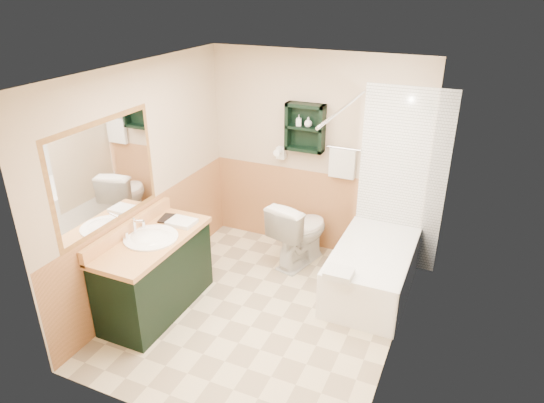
{
  "coord_description": "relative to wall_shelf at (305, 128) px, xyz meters",
  "views": [
    {
      "loc": [
        1.72,
        -3.63,
        3.09
      ],
      "look_at": [
        0.02,
        0.2,
        1.16
      ],
      "focal_mm": 32.0,
      "sensor_mm": 36.0,
      "label": 1
    }
  ],
  "objects": [
    {
      "name": "floor",
      "position": [
        0.1,
        -1.41,
        -1.55
      ],
      "size": [
        3.0,
        3.0,
        0.0
      ],
      "primitive_type": "plane",
      "color": "beige",
      "rests_on": "ground"
    },
    {
      "name": "back_wall",
      "position": [
        0.1,
        0.11,
        -0.35
      ],
      "size": [
        2.6,
        0.04,
        2.4
      ],
      "primitive_type": "cube",
      "color": "beige",
      "rests_on": "ground"
    },
    {
      "name": "left_wall",
      "position": [
        -1.22,
        -1.41,
        -0.35
      ],
      "size": [
        0.04,
        3.0,
        2.4
      ],
      "primitive_type": "cube",
      "color": "beige",
      "rests_on": "ground"
    },
    {
      "name": "right_wall",
      "position": [
        1.42,
        -1.41,
        -0.35
      ],
      "size": [
        0.04,
        3.0,
        2.4
      ],
      "primitive_type": "cube",
      "color": "beige",
      "rests_on": "ground"
    },
    {
      "name": "ceiling",
      "position": [
        0.1,
        -1.41,
        0.87
      ],
      "size": [
        2.6,
        3.0,
        0.04
      ],
      "primitive_type": "cube",
      "color": "white",
      "rests_on": "back_wall"
    },
    {
      "name": "wainscot_left",
      "position": [
        -1.19,
        -1.41,
        -1.05
      ],
      "size": [
        2.98,
        2.98,
        1.0
      ],
      "primitive_type": null,
      "color": "tan",
      "rests_on": "left_wall"
    },
    {
      "name": "wainscot_back",
      "position": [
        0.1,
        0.08,
        -1.05
      ],
      "size": [
        2.58,
        2.58,
        1.0
      ],
      "primitive_type": null,
      "color": "tan",
      "rests_on": "back_wall"
    },
    {
      "name": "mirror_frame",
      "position": [
        -1.17,
        -1.96,
        -0.05
      ],
      "size": [
        1.3,
        1.3,
        1.0
      ],
      "primitive_type": null,
      "color": "olive",
      "rests_on": "left_wall"
    },
    {
      "name": "mirror_glass",
      "position": [
        -1.17,
        -1.96,
        -0.05
      ],
      "size": [
        1.2,
        1.2,
        0.9
      ],
      "primitive_type": null,
      "color": "white",
      "rests_on": "left_wall"
    },
    {
      "name": "tile_right",
      "position": [
        1.38,
        -0.66,
        -0.5
      ],
      "size": [
        1.5,
        1.5,
        2.1
      ],
      "primitive_type": null,
      "color": "white",
      "rests_on": "right_wall"
    },
    {
      "name": "tile_back",
      "position": [
        1.13,
        0.07,
        -0.5
      ],
      "size": [
        0.95,
        0.95,
        2.1
      ],
      "primitive_type": null,
      "color": "white",
      "rests_on": "back_wall"
    },
    {
      "name": "tile_accent",
      "position": [
        1.37,
        -0.66,
        0.35
      ],
      "size": [
        1.5,
        1.5,
        0.1
      ],
      "primitive_type": null,
      "color": "#14472E",
      "rests_on": "right_wall"
    },
    {
      "name": "wall_shelf",
      "position": [
        0.0,
        0.0,
        0.0
      ],
      "size": [
        0.45,
        0.15,
        0.55
      ],
      "primitive_type": "cube",
      "color": "black",
      "rests_on": "back_wall"
    },
    {
      "name": "hair_dryer",
      "position": [
        -0.3,
        0.02,
        -0.35
      ],
      "size": [
        0.1,
        0.24,
        0.18
      ],
      "primitive_type": null,
      "color": "white",
      "rests_on": "back_wall"
    },
    {
      "name": "towel_bar",
      "position": [
        0.45,
        0.04,
        -0.2
      ],
      "size": [
        0.4,
        0.06,
        0.4
      ],
      "primitive_type": null,
      "color": "white",
      "rests_on": "back_wall"
    },
    {
      "name": "curtain_rod",
      "position": [
        0.63,
        -0.66,
        0.45
      ],
      "size": [
        0.03,
        1.6,
        0.03
      ],
      "primitive_type": "cylinder",
      "rotation": [
        1.57,
        0.0,
        0.0
      ],
      "color": "silver",
      "rests_on": "back_wall"
    },
    {
      "name": "shower_curtain",
      "position": [
        0.63,
        -0.48,
        -0.4
      ],
      "size": [
        1.05,
        1.05,
        1.7
      ],
      "primitive_type": null,
      "color": "beige",
      "rests_on": "curtain_rod"
    },
    {
      "name": "vanity",
      "position": [
        -0.89,
        -1.78,
        -1.14
      ],
      "size": [
        0.59,
        1.28,
        0.82
      ],
      "primitive_type": "cube",
      "color": "black",
      "rests_on": "ground"
    },
    {
      "name": "bathtub",
      "position": [
        1.03,
        -0.54,
        -1.29
      ],
      "size": [
        0.78,
        1.5,
        0.52
      ],
      "primitive_type": "cube",
      "color": "white",
      "rests_on": "ground"
    },
    {
      "name": "toilet",
      "position": [
        0.1,
        -0.35,
        -1.15
      ],
      "size": [
        0.64,
        0.9,
        0.8
      ],
      "primitive_type": "imported",
      "rotation": [
        0.0,
        0.0,
        2.89
      ],
      "color": "white",
      "rests_on": "ground"
    },
    {
      "name": "counter_towel",
      "position": [
        -0.79,
        -1.4,
        -0.71
      ],
      "size": [
        0.27,
        0.21,
        0.04
      ],
      "primitive_type": "cube",
      "color": "white",
      "rests_on": "vanity"
    },
    {
      "name": "vanity_book",
      "position": [
        -1.06,
        -1.39,
        -0.63
      ],
      "size": [
        0.16,
        0.05,
        0.21
      ],
      "primitive_type": "imported",
      "rotation": [
        0.0,
        0.0,
        0.2
      ],
      "color": "black",
      "rests_on": "vanity"
    },
    {
      "name": "tub_towel",
      "position": [
        0.83,
        -1.25,
        -1.0
      ],
      "size": [
        0.26,
        0.22,
        0.07
      ],
      "primitive_type": "cube",
      "color": "white",
      "rests_on": "bathtub"
    },
    {
      "name": "soap_bottle_a",
      "position": [
        -0.07,
        -0.01,
        0.04
      ],
      "size": [
        0.09,
        0.14,
        0.06
      ],
      "primitive_type": "imported",
      "rotation": [
        0.0,
        0.0,
        0.28
      ],
      "color": "white",
      "rests_on": "wall_shelf"
    },
    {
      "name": "soap_bottle_b",
      "position": [
        0.04,
        -0.01,
        0.06
      ],
      "size": [
        0.09,
        0.12,
        0.09
      ],
      "primitive_type": "imported",
      "rotation": [
        0.0,
        0.0,
        0.05
      ],
      "color": "white",
      "rests_on": "wall_shelf"
    }
  ]
}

